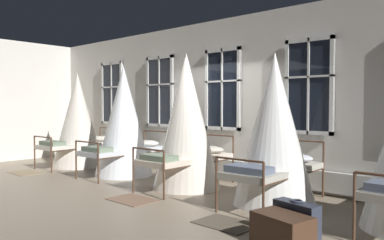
{
  "coord_description": "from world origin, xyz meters",
  "views": [
    {
      "loc": [
        4.98,
        -5.26,
        1.59
      ],
      "look_at": [
        0.12,
        0.21,
        1.31
      ],
      "focal_mm": 35.89,
      "sensor_mm": 36.0,
      "label": 1
    }
  ],
  "objects_px": {
    "travel_trunk": "(282,231)",
    "suitcase_dark": "(296,220)",
    "cot_fourth": "(274,131)",
    "cot_third": "(186,122)",
    "cot_second": "(124,122)",
    "cot_first": "(78,121)"
  },
  "relations": [
    {
      "from": "cot_second",
      "to": "cot_third",
      "type": "xyz_separation_m",
      "value": [
        1.97,
        -0.04,
        0.05
      ]
    },
    {
      "from": "cot_first",
      "to": "travel_trunk",
      "type": "distance_m",
      "value": 7.08
    },
    {
      "from": "cot_first",
      "to": "cot_fourth",
      "type": "xyz_separation_m",
      "value": [
        5.8,
        -0.05,
        -0.0
      ]
    },
    {
      "from": "cot_first",
      "to": "suitcase_dark",
      "type": "relative_size",
      "value": 4.15
    },
    {
      "from": "suitcase_dark",
      "to": "cot_fourth",
      "type": "bearing_deg",
      "value": 140.0
    },
    {
      "from": "cot_first",
      "to": "cot_fourth",
      "type": "height_order",
      "value": "cot_first"
    },
    {
      "from": "cot_fourth",
      "to": "suitcase_dark",
      "type": "height_order",
      "value": "cot_fourth"
    },
    {
      "from": "cot_third",
      "to": "suitcase_dark",
      "type": "distance_m",
      "value": 3.34
    },
    {
      "from": "cot_fourth",
      "to": "travel_trunk",
      "type": "relative_size",
      "value": 3.81
    },
    {
      "from": "cot_fourth",
      "to": "cot_third",
      "type": "bearing_deg",
      "value": 90.11
    },
    {
      "from": "cot_second",
      "to": "travel_trunk",
      "type": "bearing_deg",
      "value": -109.42
    },
    {
      "from": "cot_first",
      "to": "cot_second",
      "type": "xyz_separation_m",
      "value": [
        1.92,
        -0.02,
        0.03
      ]
    },
    {
      "from": "cot_second",
      "to": "cot_third",
      "type": "bearing_deg",
      "value": -91.96
    },
    {
      "from": "suitcase_dark",
      "to": "travel_trunk",
      "type": "bearing_deg",
      "value": -77.91
    },
    {
      "from": "cot_first",
      "to": "suitcase_dark",
      "type": "xyz_separation_m",
      "value": [
        6.81,
        -1.3,
        -0.96
      ]
    },
    {
      "from": "cot_second",
      "to": "cot_fourth",
      "type": "xyz_separation_m",
      "value": [
        3.88,
        -0.04,
        -0.03
      ]
    },
    {
      "from": "cot_first",
      "to": "cot_fourth",
      "type": "bearing_deg",
      "value": -91.72
    },
    {
      "from": "travel_trunk",
      "to": "suitcase_dark",
      "type": "bearing_deg",
      "value": 91.03
    },
    {
      "from": "travel_trunk",
      "to": "cot_first",
      "type": "bearing_deg",
      "value": 166.31
    },
    {
      "from": "cot_fourth",
      "to": "cot_second",
      "type": "bearing_deg",
      "value": 89.51
    },
    {
      "from": "cot_second",
      "to": "cot_third",
      "type": "relative_size",
      "value": 0.96
    },
    {
      "from": "cot_second",
      "to": "cot_fourth",
      "type": "bearing_deg",
      "value": -91.38
    }
  ]
}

